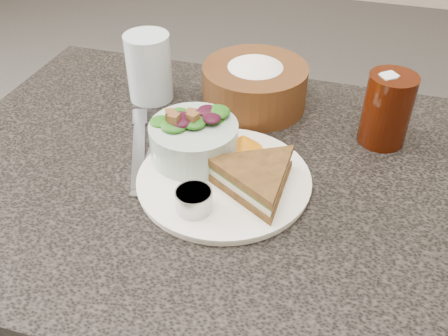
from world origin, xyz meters
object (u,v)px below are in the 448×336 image
sandwich (256,178)px  bread_basket (255,79)px  cola_glass (388,106)px  salad_bowl (194,135)px  dinner_plate (224,180)px  dining_table (230,314)px  water_glass (149,67)px  dressing_ramekin (194,200)px

sandwich → bread_basket: bread_basket is taller
sandwich → cola_glass: 0.27m
sandwich → salad_bowl: 0.13m
dinner_plate → cola_glass: 0.30m
salad_bowl → dining_table: bearing=-11.3°
bread_basket → water_glass: water_glass is taller
bread_basket → sandwich: bearing=-75.4°
salad_bowl → sandwich: bearing=-24.8°
water_glass → salad_bowl: bearing=-48.9°
dressing_ramekin → bread_basket: (0.01, 0.32, 0.03)m
cola_glass → water_glass: bearing=177.2°
dinner_plate → dressing_ramekin: dressing_ramekin is taller
dinner_plate → water_glass: 0.31m
sandwich → salad_bowl: bearing=-173.6°
cola_glass → dining_table: bearing=-143.6°
salad_bowl → water_glass: 0.23m
water_glass → sandwich: bearing=-40.3°
dining_table → bread_basket: bearing=94.7°
dining_table → dressing_ramekin: size_ratio=18.67×
dining_table → salad_bowl: (-0.07, 0.01, 0.43)m
dressing_ramekin → water_glass: (-0.19, 0.29, 0.04)m
dressing_ramekin → dining_table: bearing=76.3°
dinner_plate → dining_table: bearing=78.5°
sandwich → water_glass: 0.35m
dining_table → bread_basket: size_ratio=5.09×
dressing_ramekin → water_glass: water_glass is taller
sandwich → dressing_ramekin: bearing=-107.1°
dining_table → dinner_plate: bearing=-101.5°
salad_bowl → bread_basket: bearing=75.9°
dressing_ramekin → water_glass: size_ratio=0.41×
dinner_plate → cola_glass: size_ratio=1.95×
water_glass → dinner_plate: bearing=-44.9°
dining_table → sandwich: bearing=-39.6°
dining_table → sandwich: 0.41m
cola_glass → water_glass: size_ratio=1.06×
sandwich → water_glass: water_glass is taller
bread_basket → cola_glass: cola_glass is taller
dining_table → dressing_ramekin: 0.42m
cola_glass → sandwich: bearing=-130.5°
bread_basket → water_glass: 0.20m
dinner_plate → bread_basket: (-0.01, 0.24, 0.05)m
dressing_ramekin → cola_glass: bearing=47.4°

